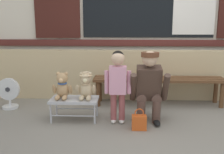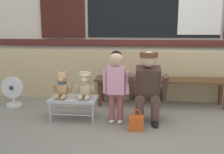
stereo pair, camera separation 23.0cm
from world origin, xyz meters
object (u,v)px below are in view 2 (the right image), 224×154
(wooden_bench_long, at_px, (161,83))
(small_display_bench, at_px, (74,100))
(handbag_on_ground, at_px, (136,123))
(teddy_bear_plain, at_px, (62,86))
(floor_fan, at_px, (13,92))
(adult_crouching, at_px, (149,87))
(teddy_bear_with_hat, at_px, (85,86))
(child_standing, at_px, (116,79))

(wooden_bench_long, relative_size, small_display_bench, 3.28)
(small_display_bench, relative_size, handbag_on_ground, 2.35)
(teddy_bear_plain, relative_size, floor_fan, 0.76)
(floor_fan, bearing_deg, handbag_on_ground, -20.80)
(handbag_on_ground, height_order, floor_fan, floor_fan)
(small_display_bench, bearing_deg, adult_crouching, 0.39)
(small_display_bench, relative_size, teddy_bear_plain, 1.76)
(adult_crouching, relative_size, handbag_on_ground, 3.49)
(small_display_bench, xyz_separation_m, teddy_bear_with_hat, (0.16, 0.00, 0.21))
(teddy_bear_with_hat, xyz_separation_m, floor_fan, (-1.26, 0.44, -0.23))
(child_standing, bearing_deg, small_display_bench, 171.54)
(teddy_bear_plain, bearing_deg, small_display_bench, -0.51)
(small_display_bench, relative_size, teddy_bear_with_hat, 1.76)
(wooden_bench_long, bearing_deg, child_standing, -127.54)
(wooden_bench_long, relative_size, teddy_bear_with_hat, 5.78)
(wooden_bench_long, xyz_separation_m, small_display_bench, (-1.23, -0.75, -0.11))
(child_standing, xyz_separation_m, floor_fan, (-1.69, 0.53, -0.35))
(small_display_bench, height_order, child_standing, child_standing)
(small_display_bench, bearing_deg, wooden_bench_long, 31.33)
(wooden_bench_long, bearing_deg, small_display_bench, -148.67)
(teddy_bear_with_hat, relative_size, adult_crouching, 0.38)
(teddy_bear_plain, bearing_deg, child_standing, -6.78)
(small_display_bench, bearing_deg, child_standing, -8.46)
(wooden_bench_long, bearing_deg, adult_crouching, -106.81)
(teddy_bear_plain, bearing_deg, wooden_bench_long, 28.27)
(adult_crouching, distance_m, handbag_on_ground, 0.52)
(adult_crouching, bearing_deg, handbag_on_ground, -115.46)
(handbag_on_ground, bearing_deg, adult_crouching, 64.54)
(floor_fan, bearing_deg, wooden_bench_long, 7.60)
(handbag_on_ground, bearing_deg, teddy_bear_with_hat, 156.22)
(wooden_bench_long, distance_m, floor_fan, 2.36)
(adult_crouching, bearing_deg, child_standing, -167.31)
(teddy_bear_plain, relative_size, adult_crouching, 0.38)
(child_standing, bearing_deg, teddy_bear_with_hat, 168.19)
(adult_crouching, bearing_deg, teddy_bear_plain, -179.73)
(wooden_bench_long, distance_m, teddy_bear_with_hat, 1.31)
(wooden_bench_long, height_order, handbag_on_ground, wooden_bench_long)
(wooden_bench_long, xyz_separation_m, teddy_bear_plain, (-1.39, -0.75, 0.09))
(teddy_bear_with_hat, height_order, child_standing, child_standing)
(small_display_bench, distance_m, handbag_on_ground, 0.93)
(floor_fan, bearing_deg, child_standing, -17.30)
(child_standing, relative_size, floor_fan, 2.00)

